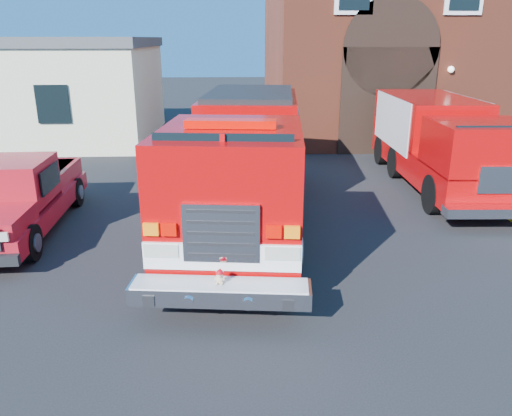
{
  "coord_description": "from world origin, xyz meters",
  "views": [
    {
      "loc": [
        -0.44,
        -10.0,
        4.31
      ],
      "look_at": [
        0.0,
        -1.2,
        1.3
      ],
      "focal_mm": 35.0,
      "sensor_mm": 36.0,
      "label": 1
    }
  ],
  "objects_px": {
    "fire_engine": "(244,160)",
    "fire_station": "(433,39)",
    "secondary_truck": "(440,140)",
    "pickup_truck": "(16,197)",
    "side_building": "(37,88)"
  },
  "relations": [
    {
      "from": "fire_engine",
      "to": "fire_station",
      "type": "bearing_deg",
      "value": 53.43
    },
    {
      "from": "secondary_truck",
      "to": "fire_engine",
      "type": "bearing_deg",
      "value": -154.09
    },
    {
      "from": "fire_station",
      "to": "pickup_truck",
      "type": "bearing_deg",
      "value": -138.54
    },
    {
      "from": "fire_station",
      "to": "fire_engine",
      "type": "relative_size",
      "value": 1.55
    },
    {
      "from": "fire_station",
      "to": "pickup_truck",
      "type": "xyz_separation_m",
      "value": [
        -14.43,
        -12.75,
        -3.42
      ]
    },
    {
      "from": "fire_station",
      "to": "fire_engine",
      "type": "distance_m",
      "value": 15.56
    },
    {
      "from": "fire_engine",
      "to": "pickup_truck",
      "type": "xyz_separation_m",
      "value": [
        -5.3,
        -0.44,
        -0.7
      ]
    },
    {
      "from": "side_building",
      "to": "secondary_truck",
      "type": "relative_size",
      "value": 1.29
    },
    {
      "from": "pickup_truck",
      "to": "fire_station",
      "type": "bearing_deg",
      "value": 41.46
    },
    {
      "from": "side_building",
      "to": "fire_engine",
      "type": "relative_size",
      "value": 1.04
    },
    {
      "from": "fire_station",
      "to": "fire_engine",
      "type": "bearing_deg",
      "value": -126.57
    },
    {
      "from": "side_building",
      "to": "secondary_truck",
      "type": "height_order",
      "value": "side_building"
    },
    {
      "from": "pickup_truck",
      "to": "fire_engine",
      "type": "bearing_deg",
      "value": 4.76
    },
    {
      "from": "secondary_truck",
      "to": "fire_station",
      "type": "bearing_deg",
      "value": 71.56
    },
    {
      "from": "fire_station",
      "to": "fire_engine",
      "type": "xyz_separation_m",
      "value": [
        -9.13,
        -12.31,
        -2.72
      ]
    }
  ]
}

